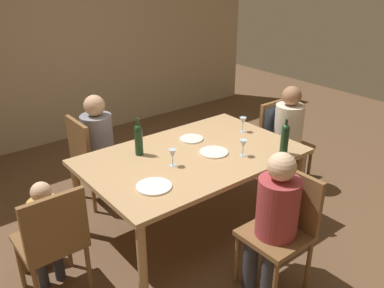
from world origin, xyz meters
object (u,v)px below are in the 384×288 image
Objects in this scene: person_child_small at (46,227)px; dinner_plate_guest_right at (214,152)px; wine_bottle_tall_green at (285,138)px; dinner_plate_guest_left at (191,139)px; chair_near at (284,223)px; person_man_bearded at (275,215)px; dining_table at (192,162)px; chair_left_end at (53,238)px; chair_far_left at (91,155)px; person_woman_host at (100,141)px; person_man_guest at (290,130)px; wine_glass_centre at (243,121)px; wine_glass_near_right at (173,154)px; wine_bottle_dark_red at (139,139)px; handbag at (40,254)px; chair_right_end at (279,131)px; wine_glass_near_left at (243,145)px; dinner_plate_host at (154,186)px.

person_child_small is 3.67× the size of dinner_plate_guest_right.
wine_bottle_tall_green is at bearing -14.68° from person_child_small.
chair_near is at bearing -95.21° from dinner_plate_guest_left.
dining_table is at bearing -1.51° from person_man_bearded.
wine_bottle_tall_green reaches higher than chair_left_end.
chair_near is 0.92m from dinner_plate_guest_right.
chair_left_end is at bearing 57.61° from chair_near.
chair_far_left is 0.81× the size of person_woman_host.
person_man_guest is (1.83, -1.00, 0.12)m from chair_far_left.
wine_glass_centre is 0.67× the size of dinner_plate_guest_left.
wine_glass_near_right is at bearing 176.63° from dinner_plate_guest_right.
person_child_small is 1.05m from wine_bottle_dark_red.
chair_near is 3.61× the size of dinner_plate_guest_right.
chair_right_end is at bearing -4.91° from handbag.
dinner_plate_guest_left is (-1.12, 0.14, 0.17)m from chair_right_end.
chair_far_left is 0.80m from wine_bottle_dark_red.
chair_far_left is 3.29× the size of handbag.
chair_far_left is at bearing 37.84° from handbag.
chair_right_end is 6.17× the size of wine_glass_near_left.
handbag is (-1.32, 0.35, -0.57)m from dining_table.
person_man_bearded reaches higher than chair_right_end.
person_man_guest is 1.04m from wine_glass_near_left.
wine_glass_near_right reaches higher than dinner_plate_guest_right.
wine_glass_centre and wine_glass_near_right have the same top height.
chair_near is at bearing -84.91° from dining_table.
wine_glass_near_right is at bearing 155.00° from wine_bottle_tall_green.
chair_left_end reaches higher than dinner_plate_guest_left.
dinner_plate_guest_right is (0.75, 0.17, 0.00)m from dinner_plate_host.
wine_glass_near_right is at bearing 13.40° from chair_far_left.
dinner_plate_guest_left is (0.46, 0.33, -0.10)m from wine_glass_near_right.
chair_right_end is 3.61× the size of dinner_plate_guest_right.
dining_table reaches higher than handbag.
wine_glass_near_left is (0.72, -1.27, 0.20)m from person_woman_host.
person_man_guest is 3.50× the size of wine_bottle_tall_green.
chair_far_left is at bearing -25.07° from chair_right_end.
chair_left_end reaches higher than wine_glass_near_right.
wine_bottle_dark_red is 1.24× the size of dinner_plate_host.
wine_glass_centre is (0.75, 1.08, 0.21)m from person_man_bearded.
chair_near is at bearing -43.40° from handbag.
dinner_plate_host is (-0.07, -1.24, 0.23)m from chair_far_left.
chair_far_left is at bearing 134.61° from dinner_plate_guest_left.
dinner_plate_guest_left is (-0.52, 0.16, -0.10)m from wine_glass_centre.
chair_near is 1.72m from person_child_small.
dinner_plate_guest_left is at bearing 85.14° from dinner_plate_guest_right.
person_man_guest reaches higher than person_man_bearded.
chair_near is 1.66m from chair_left_end.
dining_table is 0.51m from wine_bottle_dark_red.
chair_far_left reaches higher than handbag.
person_child_small is (-1.29, 1.00, -0.09)m from person_man_bearded.
person_man_guest is 4.17× the size of dinner_plate_host.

